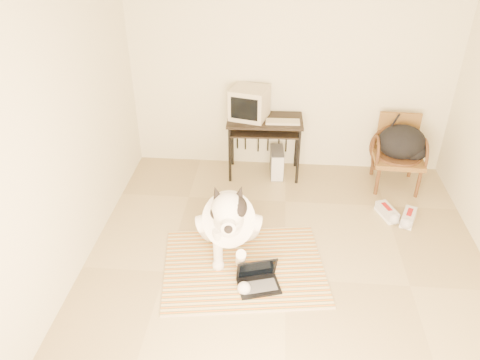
# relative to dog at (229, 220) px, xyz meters

# --- Properties ---
(floor) EXTENTS (4.50, 4.50, 0.00)m
(floor) POSITION_rel_dog_xyz_m (0.57, -0.36, -0.39)
(floor) COLOR tan
(floor) RESTS_ON ground
(wall_back) EXTENTS (4.50, 0.00, 4.50)m
(wall_back) POSITION_rel_dog_xyz_m (0.57, 1.89, 0.96)
(wall_back) COLOR beige
(wall_back) RESTS_ON floor
(wall_left) EXTENTS (0.00, 4.50, 4.50)m
(wall_left) POSITION_rel_dog_xyz_m (-1.43, -0.36, 0.96)
(wall_left) COLOR beige
(wall_left) RESTS_ON floor
(rug) EXTENTS (1.71, 1.40, 0.02)m
(rug) POSITION_rel_dog_xyz_m (0.17, -0.23, -0.38)
(rug) COLOR orange
(rug) RESTS_ON floor
(dog) EXTENTS (0.66, 1.36, 1.00)m
(dog) POSITION_rel_dog_xyz_m (0.00, 0.00, 0.00)
(dog) COLOR white
(dog) RESTS_ON rug
(laptop) EXTENTS (0.44, 0.37, 0.27)m
(laptop) POSITION_rel_dog_xyz_m (0.32, -0.47, -0.31)
(laptop) COLOR black
(laptop) RESTS_ON rug
(computer_desk) EXTENTS (0.94, 0.54, 0.77)m
(computer_desk) POSITION_rel_dog_xyz_m (0.28, 1.59, 0.27)
(computer_desk) COLOR black
(computer_desk) RESTS_ON floor
(crt_monitor) EXTENTS (0.51, 0.50, 0.38)m
(crt_monitor) POSITION_rel_dog_xyz_m (0.09, 1.64, 0.57)
(crt_monitor) COLOR #B4A68D
(crt_monitor) RESTS_ON computer_desk
(desk_keyboard) EXTENTS (0.41, 0.16, 0.03)m
(desk_keyboard) POSITION_rel_dog_xyz_m (0.50, 1.51, 0.39)
(desk_keyboard) COLOR #B4A68D
(desk_keyboard) RESTS_ON computer_desk
(pc_tower) EXTENTS (0.19, 0.39, 0.36)m
(pc_tower) POSITION_rel_dog_xyz_m (0.45, 1.58, -0.21)
(pc_tower) COLOR #515154
(pc_tower) RESTS_ON floor
(rattan_chair) EXTENTS (0.60, 0.58, 0.87)m
(rattan_chair) POSITION_rel_dog_xyz_m (1.93, 1.49, 0.05)
(rattan_chair) COLOR brown
(rattan_chair) RESTS_ON floor
(backpack) EXTENTS (0.60, 0.46, 0.42)m
(backpack) POSITION_rel_dog_xyz_m (1.96, 1.44, 0.20)
(backpack) COLOR black
(backpack) RESTS_ON rattan_chair
(sneaker_left) EXTENTS (0.24, 0.36, 0.12)m
(sneaker_left) POSITION_rel_dog_xyz_m (1.73, 0.76, -0.34)
(sneaker_left) COLOR white
(sneaker_left) RESTS_ON floor
(sneaker_right) EXTENTS (0.25, 0.35, 0.11)m
(sneaker_right) POSITION_rel_dog_xyz_m (1.95, 0.68, -0.34)
(sneaker_right) COLOR white
(sneaker_right) RESTS_ON floor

